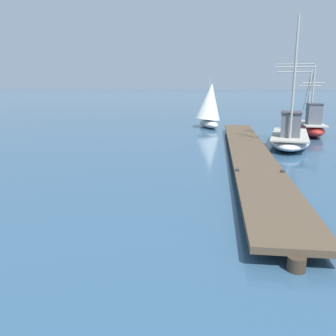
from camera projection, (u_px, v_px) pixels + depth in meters
The scene contains 4 objects.
floating_dock at pixel (249, 152), 17.37m from camera, with size 3.58×21.58×0.53m.
fishing_boat_0 at pixel (290, 136), 20.76m from camera, with size 3.79×7.26×6.77m.
fishing_boat_4 at pixel (311, 126), 25.15m from camera, with size 2.15×5.60×4.72m.
distant_sailboat at pixel (210, 105), 29.33m from camera, with size 2.60×4.06×3.95m.
Camera 1 is at (2.74, 0.32, 3.59)m, focal length 39.30 mm.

